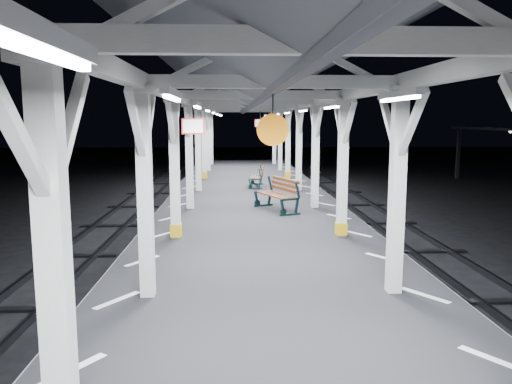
{
  "coord_description": "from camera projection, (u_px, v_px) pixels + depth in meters",
  "views": [
    {
      "loc": [
        -0.62,
        -9.78,
        3.8
      ],
      "look_at": [
        -0.11,
        1.27,
        2.2
      ],
      "focal_mm": 35.0,
      "sensor_mm": 36.0,
      "label": 1
    }
  ],
  "objects": [
    {
      "name": "bench_mid",
      "position": [
        279.0,
        193.0,
        15.51
      ],
      "size": [
        1.33,
        1.97,
        1.0
      ],
      "rotation": [
        0.0,
        0.0,
        0.4
      ],
      "color": "black",
      "rests_on": "platform"
    },
    {
      "name": "track_right",
      "position": [
        502.0,
        299.0,
        10.45
      ],
      "size": [
        2.2,
        60.0,
        0.16
      ],
      "color": "#2D2D33",
      "rests_on": "ground"
    },
    {
      "name": "bench_far",
      "position": [
        258.0,
        176.0,
        20.99
      ],
      "size": [
        0.73,
        1.61,
        0.85
      ],
      "rotation": [
        0.0,
        0.0,
        -0.1
      ],
      "color": "black",
      "rests_on": "platform"
    },
    {
      "name": "platform",
      "position": [
        264.0,
        283.0,
        10.17
      ],
      "size": [
        6.0,
        50.0,
        1.0
      ],
      "primitive_type": "cube",
      "color": "black",
      "rests_on": "ground"
    },
    {
      "name": "canopy",
      "position": [
        265.0,
        80.0,
        9.57
      ],
      "size": [
        5.4,
        49.0,
        4.65
      ],
      "color": "silver",
      "rests_on": "platform"
    },
    {
      "name": "track_left",
      "position": [
        16.0,
        307.0,
        10.0
      ],
      "size": [
        2.2,
        60.0,
        0.16
      ],
      "color": "#2D2D33",
      "rests_on": "ground"
    },
    {
      "name": "hazard_stripes_left",
      "position": [
        142.0,
        261.0,
        9.99
      ],
      "size": [
        1.0,
        48.0,
        0.01
      ],
      "primitive_type": "cube",
      "color": "silver",
      "rests_on": "platform"
    },
    {
      "name": "hazard_stripes_right",
      "position": [
        384.0,
        258.0,
        10.21
      ],
      "size": [
        1.0,
        48.0,
        0.01
      ],
      "primitive_type": "cube",
      "color": "silver",
      "rests_on": "platform"
    },
    {
      "name": "ground",
      "position": [
        264.0,
        307.0,
        10.24
      ],
      "size": [
        120.0,
        120.0,
        0.0
      ],
      "primitive_type": "plane",
      "color": "black",
      "rests_on": "ground"
    }
  ]
}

